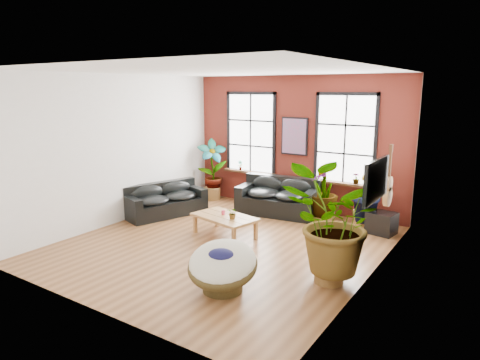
% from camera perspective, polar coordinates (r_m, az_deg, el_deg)
% --- Properties ---
extents(room, '(6.04, 6.54, 3.54)m').
position_cam_1_polar(room, '(8.66, -1.65, 2.68)').
color(room, brown).
rests_on(room, ground).
extents(sofa_back, '(2.13, 1.24, 0.93)m').
position_cam_1_polar(sofa_back, '(11.04, 5.17, -2.34)').
color(sofa_back, black).
rests_on(sofa_back, ground).
extents(sofa_left, '(1.46, 2.19, 0.80)m').
position_cam_1_polar(sofa_left, '(11.07, -10.01, -2.73)').
color(sofa_left, black).
rests_on(sofa_left, ground).
extents(coffee_table, '(1.55, 1.09, 0.54)m').
position_cam_1_polar(coffee_table, '(9.33, -2.06, -5.12)').
color(coffee_table, olive).
rests_on(coffee_table, ground).
extents(papasan_chair, '(1.41, 1.42, 0.84)m').
position_cam_1_polar(papasan_chair, '(6.89, -2.35, -11.28)').
color(papasan_chair, '#413317').
rests_on(papasan_chair, ground).
extents(poster, '(0.74, 0.06, 0.98)m').
position_cam_1_polar(poster, '(11.23, 7.27, 5.81)').
color(poster, black).
rests_on(poster, room).
extents(tv_wall_unit, '(0.13, 1.86, 1.20)m').
position_cam_1_polar(tv_wall_unit, '(7.88, 18.14, -0.38)').
color(tv_wall_unit, black).
rests_on(tv_wall_unit, room).
extents(media_box, '(0.65, 0.57, 0.49)m').
position_cam_1_polar(media_box, '(10.03, 18.36, -5.46)').
color(media_box, black).
rests_on(media_box, ground).
extents(pot_back_left, '(0.53, 0.53, 0.35)m').
position_cam_1_polar(pot_back_left, '(12.48, -3.74, -1.78)').
color(pot_back_left, brown).
rests_on(pot_back_left, ground).
extents(pot_back_right, '(0.64, 0.64, 0.40)m').
position_cam_1_polar(pot_back_right, '(10.40, 16.34, -4.96)').
color(pot_back_right, brown).
rests_on(pot_back_right, ground).
extents(pot_right_wall, '(0.55, 0.55, 0.36)m').
position_cam_1_polar(pot_right_wall, '(7.41, 11.80, -11.92)').
color(pot_right_wall, brown).
rests_on(pot_right_wall, ground).
extents(pot_mid, '(0.65, 0.65, 0.38)m').
position_cam_1_polar(pot_mid, '(10.61, 11.11, -4.40)').
color(pot_mid, brown).
rests_on(pot_mid, ground).
extents(floor_plant_back_left, '(1.00, 1.00, 1.61)m').
position_cam_1_polar(floor_plant_back_left, '(12.34, -3.71, 1.77)').
color(floor_plant_back_left, '#225817').
rests_on(floor_plant_back_left, ground).
extents(floor_plant_back_right, '(0.78, 0.90, 1.45)m').
position_cam_1_polar(floor_plant_back_right, '(10.20, 16.58, -1.37)').
color(floor_plant_back_right, '#225817').
rests_on(floor_plant_back_right, ground).
extents(floor_plant_right_wall, '(2.05, 1.97, 1.77)m').
position_cam_1_polar(floor_plant_right_wall, '(7.09, 11.96, -5.56)').
color(floor_plant_right_wall, '#225817').
rests_on(floor_plant_right_wall, ground).
extents(floor_plant_mid, '(0.93, 0.93, 1.26)m').
position_cam_1_polar(floor_plant_mid, '(10.44, 11.06, -1.38)').
color(floor_plant_mid, '#225817').
rests_on(floor_plant_mid, ground).
extents(table_plant, '(0.25, 0.22, 0.26)m').
position_cam_1_polar(table_plant, '(9.06, -0.96, -4.43)').
color(table_plant, '#225817').
rests_on(table_plant, coffee_table).
extents(sill_plant_left, '(0.17, 0.17, 0.27)m').
position_cam_1_polar(sill_plant_left, '(12.13, 0.02, 2.00)').
color(sill_plant_left, '#225817').
rests_on(sill_plant_left, room).
extents(sill_plant_right, '(0.19, 0.19, 0.27)m').
position_cam_1_polar(sill_plant_right, '(10.70, 15.22, 0.21)').
color(sill_plant_right, '#225817').
rests_on(sill_plant_right, room).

